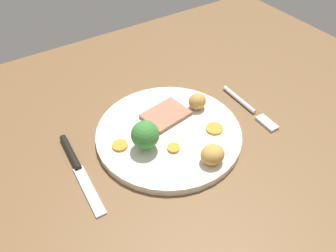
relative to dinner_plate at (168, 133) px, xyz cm
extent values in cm
cube|color=brown|center=(2.64, 0.24, -2.50)|extent=(120.00, 84.00, 3.60)
cylinder|color=silver|center=(0.00, 0.00, 0.00)|extent=(26.58, 26.58, 1.40)
cube|color=#9E664C|center=(-1.68, -3.39, 1.10)|extent=(9.03, 7.33, 0.80)
ellipsoid|color=#BC8C42|center=(-8.16, -2.16, 2.34)|extent=(3.73, 3.38, 3.29)
ellipsoid|color=#BC8C42|center=(-2.04, 10.24, 2.35)|extent=(4.44, 4.08, 3.31)
cylinder|color=orange|center=(-7.19, 4.50, 0.92)|extent=(3.11, 3.11, 0.44)
cylinder|color=orange|center=(1.76, 4.50, 0.97)|extent=(2.20, 2.20, 0.54)
cylinder|color=orange|center=(9.24, -1.09, 0.95)|extent=(2.71, 2.71, 0.50)
cylinder|color=#8CB766|center=(5.60, 1.65, 1.46)|extent=(1.49, 1.49, 1.52)
sphere|color=#387A33|center=(5.60, 1.65, 3.90)|extent=(4.81, 4.81, 4.81)
cylinder|color=silver|center=(-17.83, -0.48, -0.25)|extent=(1.14, 9.52, 0.90)
cube|color=silver|center=(-17.62, 7.77, -0.40)|extent=(2.11, 4.55, 0.60)
cylinder|color=black|center=(16.90, -5.28, -0.10)|extent=(1.58, 8.55, 1.20)
cube|color=silver|center=(17.30, 3.71, -0.50)|extent=(2.17, 10.57, 0.40)
camera|label=1|loc=(23.87, 36.83, 43.31)|focal=35.76mm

